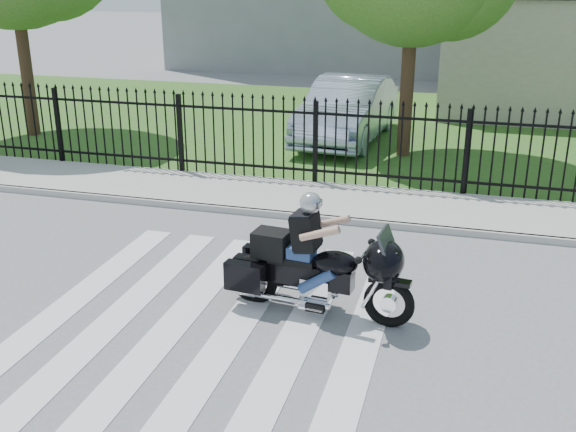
# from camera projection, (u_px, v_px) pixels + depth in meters

# --- Properties ---
(ground) EXTENTS (120.00, 120.00, 0.00)m
(ground) POSITION_uv_depth(u_px,v_px,m) (208.00, 323.00, 8.68)
(ground) COLOR slate
(ground) RESTS_ON ground
(crosswalk) EXTENTS (5.00, 5.50, 0.01)m
(crosswalk) POSITION_uv_depth(u_px,v_px,m) (208.00, 322.00, 8.68)
(crosswalk) COLOR silver
(crosswalk) RESTS_ON ground
(sidewalk) EXTENTS (40.00, 2.00, 0.12)m
(sidewalk) POSITION_uv_depth(u_px,v_px,m) (303.00, 199.00, 13.18)
(sidewalk) COLOR #ADAAA3
(sidewalk) RESTS_ON ground
(curb) EXTENTS (40.00, 0.12, 0.12)m
(curb) POSITION_uv_depth(u_px,v_px,m) (290.00, 215.00, 12.28)
(curb) COLOR #ADAAA3
(curb) RESTS_ON ground
(grass_strip) EXTENTS (40.00, 12.00, 0.02)m
(grass_strip) POSITION_uv_depth(u_px,v_px,m) (362.00, 126.00, 19.53)
(grass_strip) COLOR #315A1F
(grass_strip) RESTS_ON ground
(iron_fence) EXTENTS (26.00, 0.04, 1.80)m
(iron_fence) POSITION_uv_depth(u_px,v_px,m) (315.00, 145.00, 13.79)
(iron_fence) COLOR black
(iron_fence) RESTS_ON ground
(motorcycle_rider) EXTENTS (2.56, 0.97, 1.69)m
(motorcycle_rider) POSITION_uv_depth(u_px,v_px,m) (313.00, 264.00, 8.73)
(motorcycle_rider) COLOR black
(motorcycle_rider) RESTS_ON ground
(parked_car) EXTENTS (2.07, 5.06, 1.63)m
(parked_car) POSITION_uv_depth(u_px,v_px,m) (348.00, 110.00, 17.56)
(parked_car) COLOR #ACBBD8
(parked_car) RESTS_ON grass_strip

